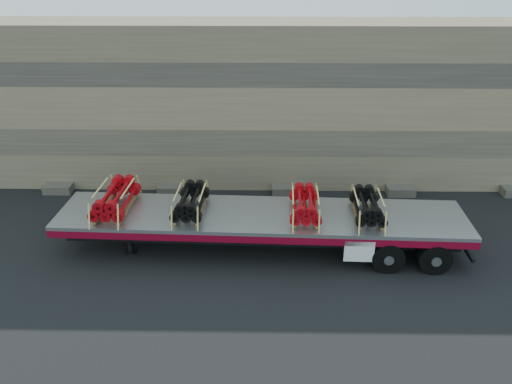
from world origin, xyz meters
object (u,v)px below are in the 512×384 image
(bundle_rear, at_px, (367,207))
(bundle_front, at_px, (115,199))
(bundle_midfront, at_px, (191,202))
(bundle_midrear, at_px, (305,205))
(trailer, at_px, (261,231))

(bundle_rear, bearing_deg, bundle_front, 180.00)
(bundle_midfront, xyz_separation_m, bundle_midrear, (3.94, -0.15, -0.01))
(bundle_front, bearing_deg, bundle_midrear, 0.00)
(trailer, xyz_separation_m, bundle_rear, (3.62, -0.14, 1.06))
(bundle_front, xyz_separation_m, bundle_midrear, (6.56, -0.25, -0.05))
(bundle_front, distance_m, bundle_midfront, 2.63)
(bundle_midfront, distance_m, bundle_midrear, 3.94)
(trailer, distance_m, bundle_midrear, 1.84)
(bundle_midfront, relative_size, bundle_midrear, 1.02)
(bundle_front, relative_size, bundle_midfront, 1.12)
(bundle_rear, bearing_deg, bundle_midrear, 180.00)
(bundle_front, distance_m, bundle_midrear, 6.57)
(bundle_front, distance_m, bundle_rear, 8.68)
(bundle_midrear, distance_m, bundle_rear, 2.12)
(trailer, xyz_separation_m, bundle_front, (-5.06, 0.19, 1.12))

